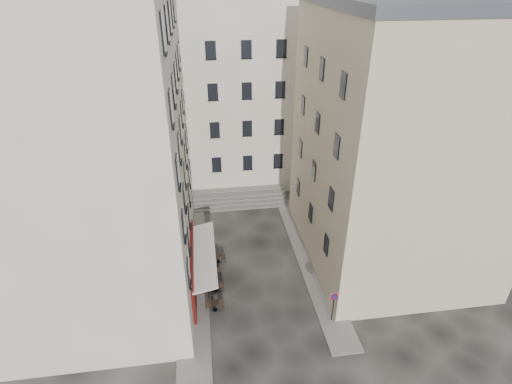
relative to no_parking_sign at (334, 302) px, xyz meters
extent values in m
plane|color=black|center=(-4.30, 3.34, -1.69)|extent=(90.00, 90.00, 0.00)
cube|color=slate|center=(-8.80, 7.34, -1.63)|extent=(2.00, 22.00, 0.12)
cube|color=slate|center=(0.20, 6.34, -1.63)|extent=(2.00, 18.00, 0.12)
cube|color=beige|center=(-14.80, 6.34, 8.31)|extent=(12.00, 16.00, 20.00)
cube|color=beige|center=(6.20, 6.84, 7.31)|extent=(12.00, 14.00, 18.00)
cube|color=#51545C|center=(6.20, 6.84, 16.61)|extent=(12.20, 14.20, 0.60)
cube|color=beige|center=(-5.30, 22.34, 7.31)|extent=(18.00, 10.00, 18.00)
cube|color=#480C0A|center=(-8.72, 4.34, 0.06)|extent=(0.25, 7.00, 3.50)
cube|color=black|center=(-8.68, 4.34, -0.29)|extent=(0.06, 3.85, 2.00)
cube|color=white|center=(-7.90, 4.34, 1.26)|extent=(1.58, 7.30, 0.41)
cube|color=slate|center=(-4.30, 15.24, -1.59)|extent=(9.00, 1.80, 0.20)
cube|color=slate|center=(-4.30, 15.69, -1.39)|extent=(9.00, 1.80, 0.20)
cube|color=slate|center=(-4.30, 16.14, -1.19)|extent=(9.00, 1.80, 0.20)
cube|color=slate|center=(-4.30, 16.59, -0.99)|extent=(9.00, 1.80, 0.20)
cylinder|color=black|center=(-7.55, 2.34, -1.24)|extent=(0.10, 0.10, 0.90)
sphere|color=black|center=(-7.55, 2.34, -0.77)|extent=(0.12, 0.12, 0.12)
cylinder|color=black|center=(-7.55, 5.84, -1.24)|extent=(0.10, 0.10, 0.90)
sphere|color=black|center=(-7.55, 5.84, -0.77)|extent=(0.12, 0.12, 0.12)
cylinder|color=black|center=(-7.55, 9.34, -1.24)|extent=(0.10, 0.10, 0.90)
sphere|color=black|center=(-7.55, 9.34, -0.77)|extent=(0.12, 0.12, 0.12)
cylinder|color=black|center=(0.00, 0.01, -0.52)|extent=(0.06, 0.06, 2.35)
cylinder|color=#B10B18|center=(0.00, 0.00, 0.42)|extent=(0.54, 0.05, 0.54)
cylinder|color=navy|center=(0.00, -0.02, 0.42)|extent=(0.40, 0.05, 0.39)
cube|color=#B10B18|center=(0.00, -0.05, 0.42)|extent=(0.32, 0.04, 0.32)
cylinder|color=black|center=(-7.40, 1.97, -1.62)|extent=(0.35, 0.35, 0.02)
cylinder|color=black|center=(-7.40, 1.97, -1.31)|extent=(0.05, 0.05, 0.67)
cylinder|color=black|center=(-7.40, 1.97, -1.00)|extent=(0.58, 0.58, 0.04)
cube|color=black|center=(-6.97, 1.97, -1.26)|extent=(0.37, 0.37, 0.87)
cube|color=black|center=(-7.83, 2.06, -1.26)|extent=(0.37, 0.37, 0.87)
cylinder|color=black|center=(-7.23, 3.80, -1.63)|extent=(0.32, 0.32, 0.02)
cylinder|color=black|center=(-7.23, 3.80, -1.34)|extent=(0.04, 0.04, 0.62)
cylinder|color=black|center=(-7.23, 3.80, -1.05)|extent=(0.53, 0.53, 0.04)
cube|color=black|center=(-6.83, 3.80, -1.29)|extent=(0.34, 0.34, 0.80)
cube|color=black|center=(-7.63, 3.89, -1.29)|extent=(0.34, 0.34, 0.80)
cylinder|color=black|center=(-7.44, 5.41, -1.62)|extent=(0.36, 0.36, 0.02)
cylinder|color=black|center=(-7.44, 5.41, -1.29)|extent=(0.05, 0.05, 0.70)
cylinder|color=black|center=(-7.44, 5.41, -0.98)|extent=(0.60, 0.60, 0.04)
cube|color=black|center=(-6.99, 5.41, -1.24)|extent=(0.38, 0.38, 0.90)
cube|color=black|center=(-7.88, 5.51, -1.24)|extent=(0.38, 0.38, 0.90)
cylinder|color=black|center=(-6.90, 6.96, -1.63)|extent=(0.32, 0.32, 0.02)
cylinder|color=black|center=(-6.90, 6.96, -1.33)|extent=(0.05, 0.05, 0.63)
cylinder|color=black|center=(-6.90, 6.96, -1.04)|extent=(0.54, 0.54, 0.04)
cube|color=black|center=(-6.50, 6.96, -1.29)|extent=(0.34, 0.34, 0.81)
cube|color=black|center=(-7.31, 7.05, -1.29)|extent=(0.34, 0.34, 0.81)
cylinder|color=black|center=(-7.46, 7.04, -1.62)|extent=(0.37, 0.37, 0.02)
cylinder|color=black|center=(-7.46, 7.04, -1.28)|extent=(0.05, 0.05, 0.72)
cylinder|color=black|center=(-7.46, 7.04, -0.95)|extent=(0.62, 0.62, 0.04)
cube|color=black|center=(-6.99, 7.04, -1.23)|extent=(0.39, 0.39, 0.93)
cube|color=black|center=(-7.92, 7.15, -1.23)|extent=(0.39, 0.39, 0.93)
imported|color=black|center=(-7.32, 7.06, -0.80)|extent=(0.78, 0.69, 1.78)
camera|label=1|loc=(-7.40, -17.57, 18.20)|focal=28.00mm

